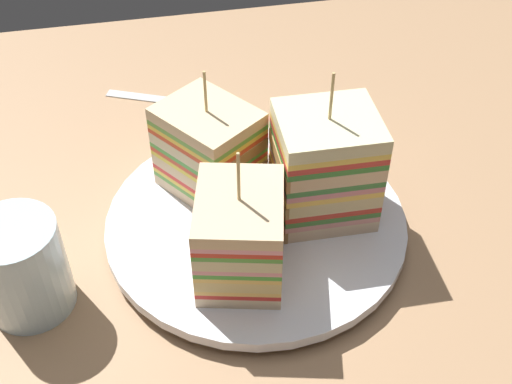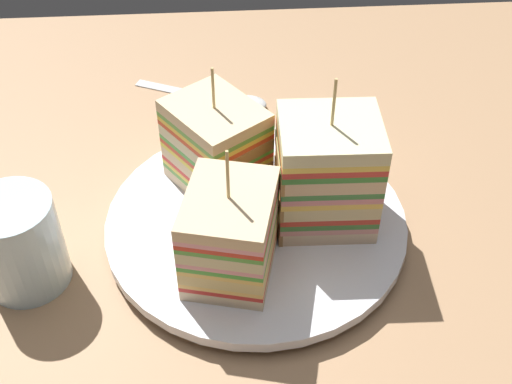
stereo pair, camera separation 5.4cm
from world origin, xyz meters
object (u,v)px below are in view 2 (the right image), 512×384
Objects in this scene: sandwich_wedge_0 at (217,147)px; sandwich_wedge_2 at (326,171)px; chip_pile at (262,211)px; sandwich_wedge_1 at (230,233)px; plate at (256,223)px; spoon at (232,100)px; drinking_glass at (21,249)px.

sandwich_wedge_2 is (-8.81, 4.67, 0.71)cm from sandwich_wedge_0.
sandwich_wedge_2 is at bearing -177.36° from chip_pile.
sandwich_wedge_1 is at bearing 35.39° from sandwich_wedge_2.
sandwich_wedge_1 is 6.53cm from chip_pile.
sandwich_wedge_0 is 10.00cm from sandwich_wedge_2.
sandwich_wedge_1 is (-0.76, 10.06, -0.32)cm from sandwich_wedge_0.
sandwich_wedge_0 reaches higher than chip_pile.
spoon is at bearing -86.23° from plate.
sandwich_wedge_2 is at bearing -46.25° from spoon.
sandwich_wedge_2 is at bearing -178.47° from plate.
plate is 4.62× the size of chip_pile.
plate is 3.17× the size of drinking_glass.
sandwich_wedge_2 is 1.70× the size of drinking_glass.
sandwich_wedge_2 is 6.58cm from chip_pile.
drinking_glass is at bearing 98.75° from sandwich_wedge_1.
sandwich_wedge_1 reaches higher than spoon.
sandwich_wedge_0 is (3.09, -4.82, 4.76)cm from plate.
chip_pile is 19.77cm from spoon.
sandwich_wedge_2 is 24.90cm from drinking_glass.
sandwich_wedge_2 is at bearing 26.16° from sandwich_wedge_0.
sandwich_wedge_1 is (2.33, 5.23, 4.44)cm from plate.
sandwich_wedge_0 reaches higher than drinking_glass.
plate is 7.45cm from sandwich_wedge_0.
spoon is at bearing -126.71° from drinking_glass.
drinking_glass is at bearing 11.61° from plate.
plate is at bearing 3.15° from sandwich_wedge_2.
sandwich_wedge_1 is 16.52cm from drinking_glass.
sandwich_wedge_1 is 9.74cm from sandwich_wedge_2.
plate is 1.60cm from chip_pile.
sandwich_wedge_2 reaches higher than chip_pile.
drinking_glass is (24.39, 3.99, -3.08)cm from sandwich_wedge_2.
sandwich_wedge_0 is at bearing -73.21° from spoon.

